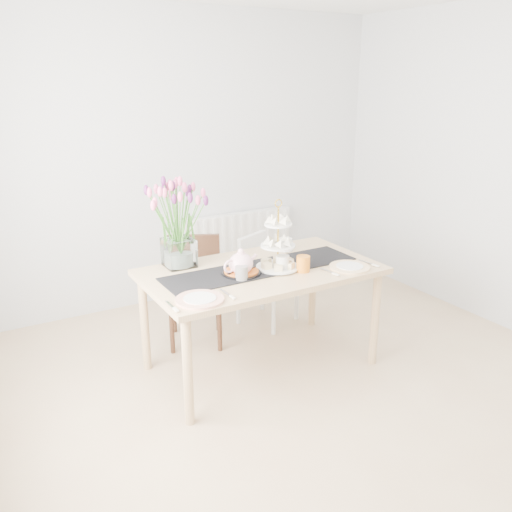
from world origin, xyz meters
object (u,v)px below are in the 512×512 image
chair_white (261,273)px  cream_jug (286,245)px  mug_orange (303,264)px  tart_tin (241,273)px  teapot (241,263)px  radiator (236,243)px  chair_brown (195,281)px  mug_grey (242,273)px  dining_table (261,279)px  mug_white (283,263)px  cake_stand (278,252)px  tulip_vase (177,211)px  plate_left (200,299)px  plate_right (350,267)px

chair_white → cream_jug: size_ratio=7.70×
mug_orange → tart_tin: bearing=115.4°
teapot → cream_jug: size_ratio=2.68×
radiator → cream_jug: bearing=-100.7°
chair_brown → cream_jug: 0.78m
mug_grey → dining_table: bearing=-4.6°
chair_white → mug_white: size_ratio=6.91×
chair_brown → mug_white: mug_white is taller
dining_table → chair_brown: chair_brown is taller
chair_white → mug_grey: size_ratio=7.61×
cake_stand → tart_tin: (-0.27, 0.02, -0.11)m
tulip_vase → cake_stand: size_ratio=1.64×
radiator → plate_left: 2.18m
chair_white → cream_jug: cream_jug is taller
chair_white → plate_right: bearing=-107.0°
radiator → dining_table: same height
radiator → teapot: bearing=-117.1°
teapot → mug_orange: teapot is taller
dining_table → mug_orange: mug_orange is taller
radiator → mug_white: (-0.50, -1.60, 0.35)m
mug_grey → mug_orange: size_ratio=0.90×
chair_brown → tart_tin: chair_brown is taller
mug_white → mug_orange: same height
mug_white → plate_right: 0.47m
teapot → cake_stand: bearing=-12.5°
tulip_vase → plate_left: tulip_vase is taller
plate_right → cake_stand: bearing=151.8°
cream_jug → tart_tin: 0.62m
teapot → plate_left: (-0.42, -0.26, -0.07)m
chair_brown → chair_white: chair_brown is taller
plate_left → chair_brown: bearing=68.0°
radiator → teapot: (-0.78, -1.53, 0.38)m
chair_brown → mug_grey: size_ratio=8.42×
cream_jug → tart_tin: cream_jug is taller
plate_right → cream_jug: bearing=106.8°
tulip_vase → teapot: (0.28, -0.38, -0.32)m
mug_grey → plate_left: 0.41m
tart_tin → mug_white: (0.28, -0.07, 0.04)m
plate_left → radiator: bearing=56.0°
chair_brown → radiator: bearing=70.0°
tart_tin → mug_white: bearing=-14.3°
plate_right → tulip_vase: bearing=147.6°
tulip_vase → mug_orange: bearing=-37.7°
teapot → plate_right: teapot is taller
dining_table → tart_tin: (-0.17, -0.04, 0.09)m
radiator → mug_grey: (-0.83, -1.62, 0.35)m
chair_white → plate_right: plate_right is taller
dining_table → plate_right: 0.62m
mug_white → cake_stand: bearing=122.2°
plate_right → mug_orange: bearing=161.3°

